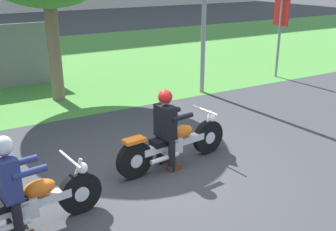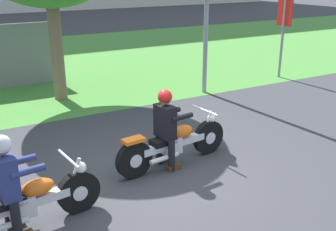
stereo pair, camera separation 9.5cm
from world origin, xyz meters
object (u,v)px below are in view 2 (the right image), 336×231
Objects in this scene: motorcycle_lead at (174,144)px; rider_lead at (166,123)px; sign_banner at (284,22)px; motorcycle_follow at (26,204)px; rider_follow at (8,178)px.

rider_lead is at bearing 179.17° from motorcycle_lead.
sign_banner reaches higher than rider_lead.
sign_banner is at bearing 24.70° from motorcycle_lead.
motorcycle_lead reaches higher than motorcycle_follow.
rider_follow is (-0.17, -0.02, 0.43)m from motorcycle_follow.
rider_lead is 0.67× the size of motorcycle_follow.
sign_banner reaches higher than rider_follow.
motorcycle_lead is 1.61× the size of rider_follow.
motorcycle_follow is at bearing -171.86° from motorcycle_lead.
rider_follow is at bearing -153.00° from sign_banner.
motorcycle_lead is at bearing -148.05° from sign_banner.
motorcycle_follow is at bearing -0.87° from rider_follow.
rider_follow is (-2.77, -0.74, 0.42)m from motorcycle_lead.
sign_banner is (6.09, 3.71, 0.91)m from rider_lead.
rider_follow is 9.80m from sign_banner.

